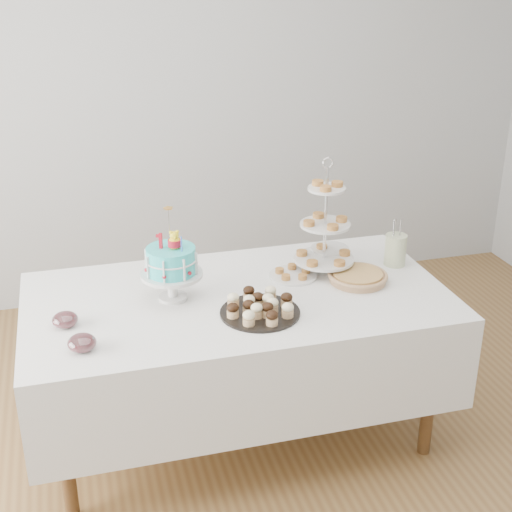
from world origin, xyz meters
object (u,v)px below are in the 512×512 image
object	(u,v)px
tiered_stand	(325,225)
plate_stack	(330,255)
pastry_plate	(293,274)
table	(238,338)
birthday_cake	(172,276)
jam_bowl_a	(82,343)
utensil_pitcher	(396,249)
cupcake_tray	(260,306)
jam_bowl_b	(65,320)
pie	(358,276)

from	to	relation	value
tiered_stand	plate_stack	size ratio (longest dim) A/B	2.97
plate_stack	pastry_plate	distance (m)	0.26
table	birthday_cake	distance (m)	0.45
jam_bowl_a	tiered_stand	bearing A→B (deg)	21.09
utensil_pitcher	birthday_cake	bearing A→B (deg)	164.07
table	cupcake_tray	distance (m)	0.34
table	cupcake_tray	size ratio (longest dim) A/B	5.49
cupcake_tray	utensil_pitcher	size ratio (longest dim) A/B	1.46
jam_bowl_a	jam_bowl_b	bearing A→B (deg)	105.21
cupcake_tray	pastry_plate	distance (m)	0.41
pastry_plate	utensil_pitcher	xyz separation A→B (m)	(0.53, 0.00, 0.07)
birthday_cake	tiered_stand	size ratio (longest dim) A/B	0.74
table	utensil_pitcher	bearing A→B (deg)	8.52
tiered_stand	cupcake_tray	bearing A→B (deg)	-140.39
jam_bowl_a	jam_bowl_b	world-z (taller)	jam_bowl_a
cupcake_tray	birthday_cake	bearing A→B (deg)	144.46
table	plate_stack	bearing A→B (deg)	24.47
tiered_stand	jam_bowl_a	bearing A→B (deg)	-158.91
utensil_pitcher	cupcake_tray	bearing A→B (deg)	-177.73
pie	pastry_plate	distance (m)	0.31
tiered_stand	jam_bowl_a	distance (m)	1.28
pastry_plate	jam_bowl_b	bearing A→B (deg)	-168.73
table	pastry_plate	world-z (taller)	pastry_plate
tiered_stand	jam_bowl_b	xyz separation A→B (m)	(-1.24, -0.24, -0.21)
cupcake_tray	pie	xyz separation A→B (m)	(0.53, 0.19, -0.01)
table	jam_bowl_a	size ratio (longest dim) A/B	16.85
jam_bowl_b	tiered_stand	bearing A→B (deg)	10.92
jam_bowl_a	utensil_pitcher	world-z (taller)	utensil_pitcher
jam_bowl_a	birthday_cake	bearing A→B (deg)	39.91
plate_stack	jam_bowl_a	world-z (taller)	plate_stack
birthday_cake	pastry_plate	size ratio (longest dim) A/B	1.84
utensil_pitcher	pastry_plate	bearing A→B (deg)	160.19
pastry_plate	jam_bowl_b	size ratio (longest dim) A/B	2.14
jam_bowl_a	jam_bowl_b	size ratio (longest dim) A/B	1.05
birthday_cake	jam_bowl_b	bearing A→B (deg)	-139.45
pastry_plate	utensil_pitcher	distance (m)	0.54
tiered_stand	jam_bowl_b	bearing A→B (deg)	-169.08
table	jam_bowl_b	world-z (taller)	jam_bowl_b
pie	jam_bowl_b	distance (m)	1.35
cupcake_tray	jam_bowl_a	world-z (taller)	cupcake_tray
tiered_stand	plate_stack	world-z (taller)	tiered_stand
birthday_cake	utensil_pitcher	xyz separation A→B (m)	(1.13, 0.08, -0.03)
tiered_stand	jam_bowl_b	size ratio (longest dim) A/B	5.31
cupcake_tray	plate_stack	world-z (taller)	cupcake_tray
plate_stack	jam_bowl_b	world-z (taller)	plate_stack
tiered_stand	utensil_pitcher	size ratio (longest dim) A/B	2.39
cupcake_tray	pie	distance (m)	0.57
jam_bowl_a	pie	bearing A→B (deg)	12.95
table	pastry_plate	bearing A→B (deg)	21.74
pie	utensil_pitcher	xyz separation A→B (m)	(0.26, 0.14, 0.06)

